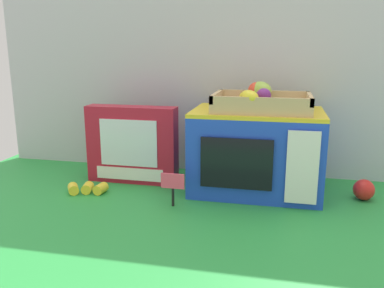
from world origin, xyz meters
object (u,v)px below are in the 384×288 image
(food_groups_crate, at_px, (261,102))
(price_sign, at_px, (173,185))
(loose_toy_banana, at_px, (87,188))
(loose_toy_apple, at_px, (364,190))
(cookie_set_box, at_px, (132,145))
(toy_microwave, at_px, (256,151))

(food_groups_crate, relative_size, price_sign, 2.94)
(loose_toy_banana, bearing_deg, price_sign, -8.54)
(loose_toy_apple, bearing_deg, loose_toy_banana, -171.24)
(cookie_set_box, relative_size, loose_toy_apple, 4.86)
(price_sign, height_order, loose_toy_banana, price_sign)
(toy_microwave, xyz_separation_m, loose_toy_apple, (0.33, -0.01, -0.10))
(food_groups_crate, distance_m, price_sign, 0.37)
(cookie_set_box, xyz_separation_m, price_sign, (0.19, -0.19, -0.06))
(loose_toy_banana, bearing_deg, cookie_set_box, 54.94)
(price_sign, relative_size, loose_toy_banana, 0.77)
(cookie_set_box, height_order, price_sign, cookie_set_box)
(price_sign, xyz_separation_m, loose_toy_apple, (0.56, 0.18, -0.03))
(food_groups_crate, relative_size, loose_toy_apple, 4.61)
(toy_microwave, height_order, food_groups_crate, food_groups_crate)
(toy_microwave, distance_m, price_sign, 0.30)
(food_groups_crate, distance_m, loose_toy_apple, 0.41)
(cookie_set_box, height_order, loose_toy_banana, cookie_set_box)
(toy_microwave, relative_size, loose_toy_banana, 3.13)
(food_groups_crate, bearing_deg, cookie_set_box, 179.21)
(toy_microwave, xyz_separation_m, price_sign, (-0.23, -0.18, -0.07))
(toy_microwave, xyz_separation_m, loose_toy_banana, (-0.52, -0.14, -0.12))
(toy_microwave, bearing_deg, loose_toy_banana, -164.99)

